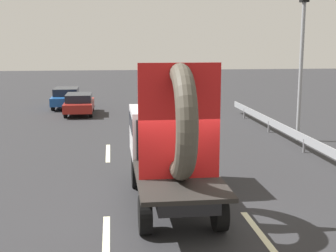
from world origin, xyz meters
name	(u,v)px	position (x,y,z in m)	size (l,w,h in m)	color
ground_plane	(178,217)	(0.00, 0.00, 0.00)	(120.00, 120.00, 0.00)	#28282B
flatbed_truck	(170,138)	(-0.02, 1.37, 1.70)	(2.02, 5.51, 3.79)	black
distant_sedan	(79,103)	(-3.46, 16.98, 0.66)	(1.62, 3.78, 1.23)	black
traffic_light	(302,40)	(6.48, 8.36, 4.33)	(0.42, 0.36, 6.76)	gray
guardrail	(285,129)	(5.83, 8.20, 0.53)	(0.10, 16.51, 0.71)	gray
lane_dash_left_near	(106,236)	(-1.74, -0.90, 0.00)	(2.31, 0.16, 0.01)	beige
lane_dash_left_far	(108,153)	(-1.74, 6.99, 0.00)	(2.92, 0.16, 0.01)	beige
lane_dash_right_near	(262,236)	(1.70, -1.32, 0.00)	(2.91, 0.16, 0.01)	beige
lane_dash_right_far	(195,150)	(1.70, 7.01, 0.00)	(2.08, 0.16, 0.01)	beige
oncoming_car	(66,97)	(-4.48, 20.06, 0.69)	(1.68, 3.92, 1.28)	black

